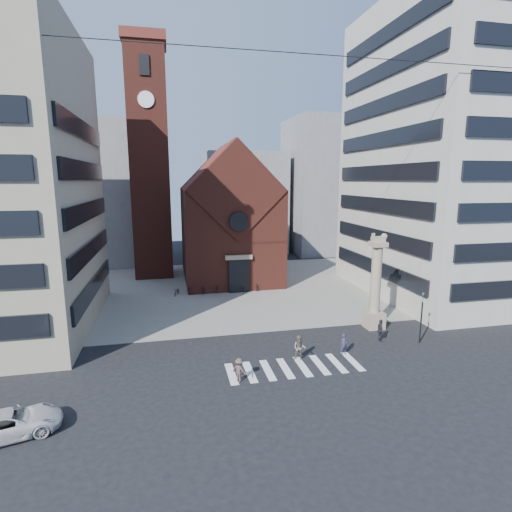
# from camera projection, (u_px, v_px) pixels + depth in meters

# --- Properties ---
(ground) EXTENTS (120.00, 120.00, 0.00)m
(ground) POSITION_uv_depth(u_px,v_px,m) (276.00, 351.00, 31.37)
(ground) COLOR black
(ground) RESTS_ON ground
(piazza) EXTENTS (46.00, 30.00, 0.05)m
(piazza) POSITION_uv_depth(u_px,v_px,m) (236.00, 288.00, 49.59)
(piazza) COLOR gray
(piazza) RESTS_ON ground
(zebra_crossing) EXTENTS (10.20, 3.20, 0.01)m
(zebra_crossing) POSITION_uv_depth(u_px,v_px,m) (294.00, 367.00, 28.61)
(zebra_crossing) COLOR white
(zebra_crossing) RESTS_ON ground
(church) EXTENTS (12.00, 16.65, 18.00)m
(church) POSITION_uv_depth(u_px,v_px,m) (228.00, 219.00, 53.89)
(church) COLOR #5E261D
(church) RESTS_ON ground
(campanile) EXTENTS (5.50, 5.50, 31.20)m
(campanile) POSITION_uv_depth(u_px,v_px,m) (150.00, 161.00, 53.17)
(campanile) COLOR #5E261D
(campanile) RESTS_ON ground
(building_right) EXTENTS (18.00, 22.00, 32.00)m
(building_right) POSITION_uv_depth(u_px,v_px,m) (455.00, 155.00, 44.90)
(building_right) COLOR #B8B4A7
(building_right) RESTS_ON ground
(bg_block_left) EXTENTS (16.00, 14.00, 22.00)m
(bg_block_left) POSITION_uv_depth(u_px,v_px,m) (90.00, 194.00, 63.48)
(bg_block_left) COLOR gray
(bg_block_left) RESTS_ON ground
(bg_block_mid) EXTENTS (14.00, 12.00, 18.00)m
(bg_block_mid) POSITION_uv_depth(u_px,v_px,m) (244.00, 203.00, 74.11)
(bg_block_mid) COLOR gray
(bg_block_mid) RESTS_ON ground
(bg_block_right) EXTENTS (16.00, 14.00, 24.00)m
(bg_block_right) POSITION_uv_depth(u_px,v_px,m) (332.00, 186.00, 74.02)
(bg_block_right) COLOR gray
(bg_block_right) RESTS_ON ground
(lion_column) EXTENTS (1.63, 1.60, 8.68)m
(lion_column) POSITION_uv_depth(u_px,v_px,m) (375.00, 291.00, 35.69)
(lion_column) COLOR gray
(lion_column) RESTS_ON ground
(traffic_light) EXTENTS (0.13, 0.16, 4.30)m
(traffic_light) POSITION_uv_depth(u_px,v_px,m) (421.00, 316.00, 32.49)
(traffic_light) COLOR black
(traffic_light) RESTS_ON ground
(white_car) EXTENTS (5.49, 3.63, 1.40)m
(white_car) POSITION_uv_depth(u_px,v_px,m) (10.00, 424.00, 20.83)
(white_car) COLOR silver
(white_car) RESTS_ON ground
(pedestrian_0) EXTENTS (0.67, 0.50, 1.66)m
(pedestrian_0) POSITION_uv_depth(u_px,v_px,m) (344.00, 344.00, 30.60)
(pedestrian_0) COLOR #2D2B3D
(pedestrian_0) RESTS_ON ground
(pedestrian_1) EXTENTS (1.16, 1.07, 1.93)m
(pedestrian_1) POSITION_uv_depth(u_px,v_px,m) (299.00, 348.00, 29.58)
(pedestrian_1) COLOR #645A50
(pedestrian_1) RESTS_ON ground
(pedestrian_2) EXTENTS (0.67, 1.17, 1.87)m
(pedestrian_2) POSITION_uv_depth(u_px,v_px,m) (380.00, 330.00, 33.12)
(pedestrian_2) COLOR #25262D
(pedestrian_2) RESTS_ON ground
(pedestrian_3) EXTENTS (1.17, 1.16, 1.62)m
(pedestrian_3) POSITION_uv_depth(u_px,v_px,m) (239.00, 370.00, 26.51)
(pedestrian_3) COLOR brown
(pedestrian_3) RESTS_ON ground
(scooter_0) EXTENTS (1.09, 1.79, 0.89)m
(scooter_0) POSITION_uv_depth(u_px,v_px,m) (177.00, 291.00, 46.28)
(scooter_0) COLOR black
(scooter_0) RESTS_ON piazza
(scooter_1) EXTENTS (0.95, 1.70, 0.99)m
(scooter_1) POSITION_uv_depth(u_px,v_px,m) (191.00, 290.00, 46.61)
(scooter_1) COLOR black
(scooter_1) RESTS_ON piazza
(scooter_2) EXTENTS (1.09, 1.79, 0.89)m
(scooter_2) POSITION_uv_depth(u_px,v_px,m) (205.00, 290.00, 46.95)
(scooter_2) COLOR black
(scooter_2) RESTS_ON piazza
(scooter_3) EXTENTS (0.95, 1.70, 0.99)m
(scooter_3) POSITION_uv_depth(u_px,v_px,m) (218.00, 289.00, 47.28)
(scooter_3) COLOR black
(scooter_3) RESTS_ON piazza
(scooter_4) EXTENTS (1.09, 1.79, 0.89)m
(scooter_4) POSITION_uv_depth(u_px,v_px,m) (231.00, 288.00, 47.62)
(scooter_4) COLOR black
(scooter_4) RESTS_ON piazza
(scooter_5) EXTENTS (0.95, 1.70, 0.99)m
(scooter_5) POSITION_uv_depth(u_px,v_px,m) (245.00, 287.00, 47.95)
(scooter_5) COLOR black
(scooter_5) RESTS_ON piazza
(scooter_6) EXTENTS (1.09, 1.79, 0.89)m
(scooter_6) POSITION_uv_depth(u_px,v_px,m) (258.00, 287.00, 48.29)
(scooter_6) COLOR black
(scooter_6) RESTS_ON piazza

